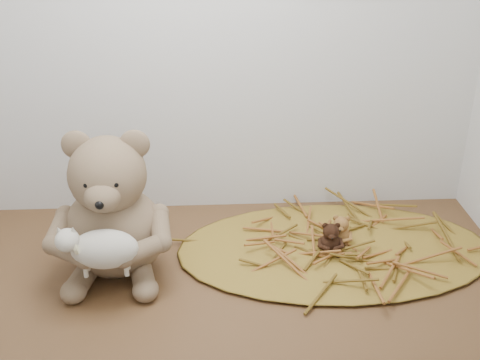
{
  "coord_description": "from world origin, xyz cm",
  "views": [
    {
      "loc": [
        1.94,
        -93.45,
        67.65
      ],
      "look_at": [
        6.92,
        1.56,
        20.42
      ],
      "focal_mm": 45.0,
      "sensor_mm": 36.0,
      "label": 1
    }
  ],
  "objects_px": {
    "main_teddy": "(111,204)",
    "mini_teddy_brown": "(331,236)",
    "toy_lamb": "(105,249)",
    "mini_teddy_tan": "(341,229)"
  },
  "relations": [
    {
      "from": "main_teddy",
      "to": "mini_teddy_brown",
      "type": "height_order",
      "value": "main_teddy"
    },
    {
      "from": "main_teddy",
      "to": "toy_lamb",
      "type": "bearing_deg",
      "value": -89.19
    },
    {
      "from": "main_teddy",
      "to": "mini_teddy_brown",
      "type": "xyz_separation_m",
      "value": [
        0.42,
        0.02,
        -0.1
      ]
    },
    {
      "from": "main_teddy",
      "to": "mini_teddy_brown",
      "type": "distance_m",
      "value": 0.43
    },
    {
      "from": "mini_teddy_tan",
      "to": "toy_lamb",
      "type": "bearing_deg",
      "value": -144.97
    },
    {
      "from": "toy_lamb",
      "to": "mini_teddy_brown",
      "type": "relative_size",
      "value": 2.31
    },
    {
      "from": "mini_teddy_tan",
      "to": "mini_teddy_brown",
      "type": "height_order",
      "value": "mini_teddy_brown"
    },
    {
      "from": "main_teddy",
      "to": "mini_teddy_tan",
      "type": "xyz_separation_m",
      "value": [
        0.45,
        0.05,
        -0.1
      ]
    },
    {
      "from": "mini_teddy_brown",
      "to": "toy_lamb",
      "type": "bearing_deg",
      "value": -159.53
    },
    {
      "from": "mini_teddy_brown",
      "to": "main_teddy",
      "type": "bearing_deg",
      "value": -173.06
    }
  ]
}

